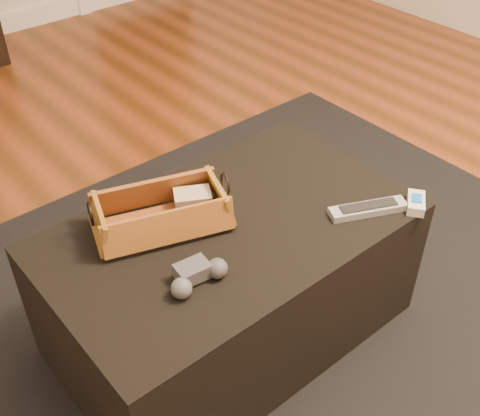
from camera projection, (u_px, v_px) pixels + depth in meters
floor at (258, 316)px, 1.93m from camera, size 5.00×5.50×0.01m
area_rug at (241, 339)px, 1.84m from camera, size 2.60×2.00×0.01m
ottoman at (230, 280)px, 1.74m from camera, size 1.00×0.60×0.42m
tv_remote at (157, 224)px, 1.58m from camera, size 0.19×0.08×0.02m
cloth_bundle at (193, 201)px, 1.63m from camera, size 0.12×0.11×0.05m
wicker_basket at (162, 214)px, 1.58m from camera, size 0.40×0.29×0.13m
game_controller at (197, 275)px, 1.42m from camera, size 0.16×0.09×0.05m
silver_remote at (368, 209)px, 1.64m from camera, size 0.22×0.14×0.03m
cream_gadget at (416, 203)px, 1.66m from camera, size 0.10×0.09×0.03m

